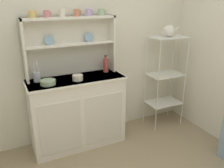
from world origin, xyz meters
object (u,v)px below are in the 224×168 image
at_px(cup_gold_0, 32,14).
at_px(porcelain_teapot, 169,31).
at_px(jam_bottle, 106,65).
at_px(hutch_cabinet, 78,111).
at_px(bakers_rack, 166,72).
at_px(bowl_mixing_large, 48,82).
at_px(hutch_shelf_unit, 70,42).
at_px(utensil_jar, 37,76).

bearing_deg(cup_gold_0, porcelain_teapot, -4.61).
xyz_separation_m(cup_gold_0, jam_bottle, (0.82, -0.04, -0.64)).
distance_m(hutch_cabinet, bakers_rack, 1.33).
relative_size(bakers_rack, jam_bottle, 6.01).
height_order(cup_gold_0, porcelain_teapot, cup_gold_0).
xyz_separation_m(bowl_mixing_large, jam_bottle, (0.76, 0.16, 0.06)).
relative_size(hutch_cabinet, hutch_shelf_unit, 1.07).
distance_m(hutch_shelf_unit, bakers_rack, 1.39).
relative_size(hutch_cabinet, porcelain_teapot, 4.71).
bearing_deg(bakers_rack, bowl_mixing_large, -177.89).
xyz_separation_m(hutch_shelf_unit, cup_gold_0, (-0.39, -0.04, 0.32)).
bearing_deg(utensil_jar, porcelain_teapot, -3.05).
bearing_deg(hutch_cabinet, bowl_mixing_large, -167.63).
height_order(bakers_rack, jam_bottle, bakers_rack).
xyz_separation_m(utensil_jar, porcelain_teapot, (1.71, -0.09, 0.41)).
distance_m(hutch_cabinet, hutch_shelf_unit, 0.85).
height_order(hutch_shelf_unit, bowl_mixing_large, hutch_shelf_unit).
distance_m(bakers_rack, bowl_mixing_large, 1.63).
bearing_deg(bowl_mixing_large, porcelain_teapot, 2.11).
bearing_deg(bowl_mixing_large, jam_bottle, 11.90).
relative_size(bakers_rack, utensil_jar, 5.34).
bearing_deg(hutch_cabinet, porcelain_teapot, -0.60).
distance_m(hutch_shelf_unit, bowl_mixing_large, 0.56).
relative_size(hutch_cabinet, utensil_jar, 4.79).
distance_m(cup_gold_0, porcelain_teapot, 1.71).
relative_size(bakers_rack, porcelain_teapot, 5.25).
bearing_deg(bakers_rack, hutch_cabinet, 179.40).
bearing_deg(hutch_shelf_unit, cup_gold_0, -173.91).
distance_m(cup_gold_0, bowl_mixing_large, 0.73).
height_order(bowl_mixing_large, utensil_jar, utensil_jar).
height_order(hutch_cabinet, bowl_mixing_large, bowl_mixing_large).
height_order(hutch_shelf_unit, porcelain_teapot, hutch_shelf_unit).
height_order(bakers_rack, porcelain_teapot, porcelain_teapot).
distance_m(bakers_rack, jam_bottle, 0.89).
relative_size(cup_gold_0, bowl_mixing_large, 0.51).
distance_m(hutch_cabinet, porcelain_teapot, 1.57).
bearing_deg(utensil_jar, jam_bottle, 0.57).
xyz_separation_m(hutch_cabinet, hutch_shelf_unit, (-0.00, 0.16, 0.83)).
xyz_separation_m(bowl_mixing_large, porcelain_teapot, (1.62, 0.06, 0.45)).
distance_m(bakers_rack, utensil_jar, 1.72).
relative_size(hutch_shelf_unit, utensil_jar, 4.48).
relative_size(hutch_cabinet, bowl_mixing_large, 6.94).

